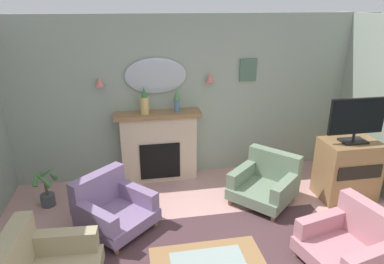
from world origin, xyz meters
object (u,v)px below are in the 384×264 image
object	(u,v)px
tv_flatscreen	(357,119)
armchair_near_fireplace	(266,181)
potted_plant_small_fern	(46,189)
fireplace	(159,147)
armchair_in_corner	(351,242)
framed_picture	(248,70)
armchair_beside_couch	(112,207)
tv_cabinet	(347,169)
wall_mirror	(156,76)
wall_sconce_left	(99,82)
wall_sconce_right	(210,78)
mantel_vase_right	(144,102)
mantel_vase_left	(177,99)

from	to	relation	value
tv_flatscreen	armchair_near_fireplace	bearing A→B (deg)	173.50
potted_plant_small_fern	armchair_near_fireplace	bearing A→B (deg)	-7.63
fireplace	potted_plant_small_fern	distance (m)	1.79
fireplace	armchair_in_corner	world-z (taller)	fireplace
framed_picture	armchair_beside_couch	world-z (taller)	framed_picture
tv_cabinet	framed_picture	bearing A→B (deg)	134.35
framed_picture	armchair_beside_couch	xyz separation A→B (m)	(-2.23, -1.38, -1.44)
wall_mirror	wall_sconce_left	distance (m)	0.85
fireplace	tv_cabinet	world-z (taller)	fireplace
tv_flatscreen	potted_plant_small_fern	distance (m)	4.52
wall_sconce_right	wall_mirror	bearing A→B (deg)	176.63
fireplace	armchair_beside_couch	world-z (taller)	fireplace
mantel_vase_right	potted_plant_small_fern	distance (m)	1.89
mantel_vase_left	wall_sconce_left	world-z (taller)	wall_sconce_left
wall_sconce_right	armchair_beside_couch	world-z (taller)	wall_sconce_right
fireplace	tv_flatscreen	distance (m)	2.98
mantel_vase_right	mantel_vase_left	bearing A→B (deg)	0.00
armchair_near_fireplace	tv_cabinet	distance (m)	1.23
fireplace	wall_sconce_right	world-z (taller)	wall_sconce_right
wall_sconce_left	armchair_beside_couch	bearing A→B (deg)	-84.92
wall_sconce_left	tv_cabinet	xyz separation A→B (m)	(3.54, -1.16, -1.21)
armchair_in_corner	armchair_beside_couch	bearing A→B (deg)	155.27
wall_sconce_left	framed_picture	distance (m)	2.35
mantel_vase_right	potted_plant_small_fern	xyz separation A→B (m)	(-1.48, -0.50, -1.07)
wall_sconce_right	mantel_vase_right	bearing A→B (deg)	-173.48
framed_picture	armchair_near_fireplace	size ratio (longest dim) A/B	0.31
mantel_vase_right	armchair_near_fireplace	xyz separation A→B (m)	(1.68, -0.92, -1.04)
wall_mirror	armchair_beside_couch	bearing A→B (deg)	-118.15
framed_picture	tv_flatscreen	bearing A→B (deg)	-46.13
mantel_vase_right	armchair_in_corner	size ratio (longest dim) A/B	0.43
wall_sconce_left	framed_picture	world-z (taller)	framed_picture
wall_mirror	wall_sconce_right	distance (m)	0.85
armchair_near_fireplace	armchair_in_corner	bearing A→B (deg)	-74.92
fireplace	potted_plant_small_fern	bearing A→B (deg)	-162.48
wall_sconce_right	tv_flatscreen	size ratio (longest dim) A/B	0.17
wall_sconce_left	tv_cabinet	world-z (taller)	wall_sconce_left
tv_flatscreen	wall_sconce_right	bearing A→B (deg)	147.33
fireplace	potted_plant_small_fern	xyz separation A→B (m)	(-1.68, -0.53, -0.30)
tv_flatscreen	potted_plant_small_fern	bearing A→B (deg)	172.69
tv_flatscreen	framed_picture	bearing A→B (deg)	133.87
mantel_vase_right	wall_mirror	xyz separation A→B (m)	(0.20, 0.17, 0.37)
mantel_vase_right	wall_mirror	world-z (taller)	wall_mirror
fireplace	framed_picture	xyz separation A→B (m)	(1.50, 0.15, 1.18)
fireplace	mantel_vase_left	size ratio (longest dim) A/B	3.72
tv_flatscreen	tv_cabinet	bearing A→B (deg)	90.00
fireplace	mantel_vase_left	xyz separation A→B (m)	(0.30, -0.03, 0.79)
framed_picture	armchair_near_fireplace	bearing A→B (deg)	-91.02
wall_sconce_right	tv_cabinet	bearing A→B (deg)	-32.21
fireplace	armchair_near_fireplace	bearing A→B (deg)	-32.77
fireplace	wall_sconce_right	xyz separation A→B (m)	(0.85, 0.09, 1.09)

